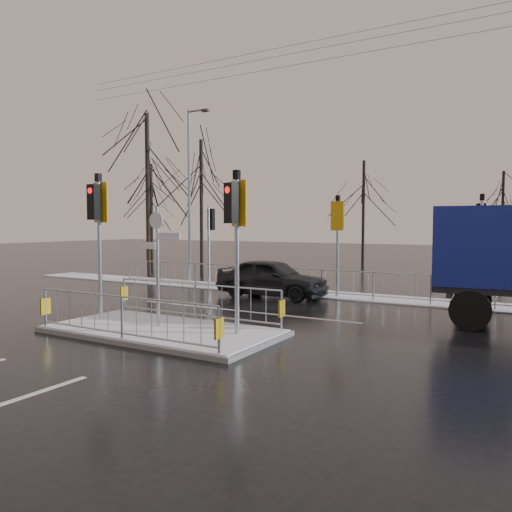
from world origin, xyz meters
The scene contains 12 objects.
ground centered at (0.00, 0.00, 0.00)m, with size 120.00×120.00×0.00m, color black.
snow_verge centered at (0.00, 8.60, 0.02)m, with size 30.00×2.00×0.04m, color white.
lane_markings centered at (0.00, -0.33, 0.00)m, with size 8.00×11.38×0.01m.
traffic_island centered at (-0.01, 0.01, 0.39)m, with size 6.00×3.04×4.15m.
far_kerb_fixtures centered at (0.29, 8.09, 1.02)m, with size 18.00×0.65×3.83m.
car_far_lane centered at (-0.63, 7.00, 0.73)m, with size 1.74×4.31×1.47m, color black.
tree_near_a centered at (-10.50, 11.00, 6.11)m, with size 4.75×4.75×8.97m.
tree_near_b centered at (-8.00, 12.50, 5.15)m, with size 4.00×4.00×7.55m.
tree_near_c centered at (-12.50, 13.50, 4.50)m, with size 3.50×3.50×6.61m.
tree_far_a centered at (-2.00, 22.00, 4.82)m, with size 3.75×3.75×7.08m.
tree_far_b centered at (6.00, 24.00, 4.18)m, with size 3.25×3.25×6.14m.
street_lamp_left centered at (-6.43, 9.50, 4.49)m, with size 1.25×0.18×8.20m.
Camera 1 is at (8.37, -9.60, 2.77)m, focal length 35.00 mm.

